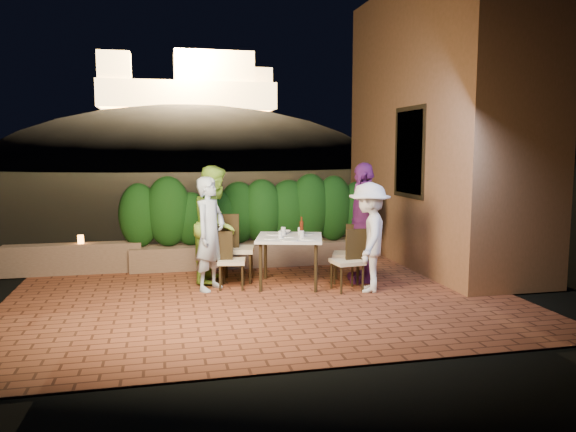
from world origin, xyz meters
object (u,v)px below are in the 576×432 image
object	(u,v)px
bowl	(285,232)
chair_left_back	(238,248)
chair_left_front	(232,260)
chair_right_front	(347,260)
chair_right_back	(347,253)
beer_bottle	(302,227)
dining_table	(289,261)
diner_green	(215,224)
diner_purple	(363,222)
diner_white	(369,237)
diner_blue	(210,234)
parapet_lamp	(81,239)

from	to	relation	value
bowl	chair_left_back	bearing A→B (deg)	171.38
bowl	chair_left_front	distance (m)	1.00
chair_right_front	chair_right_back	bearing A→B (deg)	-115.27
chair_left_back	chair_right_back	distance (m)	1.70
beer_bottle	bowl	size ratio (longest dim) A/B	1.70
dining_table	beer_bottle	distance (m)	0.55
chair_left_back	chair_right_back	bearing A→B (deg)	-3.69
beer_bottle	diner_green	xyz separation A→B (m)	(-1.24, 0.58, 0.00)
chair_left_front	chair_right_front	xyz separation A→B (m)	(1.63, -0.51, 0.02)
diner_purple	diner_white	bearing A→B (deg)	-0.91
chair_right_front	diner_blue	world-z (taller)	diner_blue
chair_left_back	chair_right_back	xyz separation A→B (m)	(1.63, -0.46, -0.07)
diner_blue	diner_purple	distance (m)	2.37
chair_right_back	diner_white	distance (m)	0.67
chair_left_back	chair_right_front	distance (m)	1.75
diner_purple	beer_bottle	bearing A→B (deg)	-77.05
bowl	chair_left_back	xyz separation A→B (m)	(-0.73, 0.11, -0.24)
chair_right_back	parapet_lamp	size ratio (longest dim) A/B	6.53
chair_right_back	diner_white	xyz separation A→B (m)	(0.14, -0.56, 0.34)
diner_green	diner_white	xyz separation A→B (m)	(2.11, -1.13, -0.11)
chair_right_back	diner_blue	world-z (taller)	diner_blue
bowl	chair_right_back	size ratio (longest dim) A/B	0.19
chair_right_front	diner_green	world-z (taller)	diner_green
chair_right_front	diner_white	xyz separation A→B (m)	(0.30, -0.09, 0.34)
beer_bottle	chair_right_front	distance (m)	0.86
chair_left_front	diner_green	size ratio (longest dim) A/B	0.47
diner_blue	diner_white	size ratio (longest dim) A/B	1.05
diner_green	chair_right_back	bearing A→B (deg)	-85.37
chair_right_front	diner_purple	bearing A→B (deg)	-137.70
dining_table	chair_right_front	world-z (taller)	chair_right_front
beer_bottle	parapet_lamp	bearing A→B (deg)	154.65
bowl	chair_right_back	bearing A→B (deg)	-21.33
chair_right_back	chair_left_front	bearing A→B (deg)	20.94
chair_left_front	parapet_lamp	bearing A→B (deg)	156.56
chair_left_front	chair_left_back	bearing A→B (deg)	81.05
beer_bottle	diner_green	distance (m)	1.37
diner_green	chair_left_back	bearing A→B (deg)	-86.79
parapet_lamp	bowl	bearing A→B (deg)	-21.17
chair_left_front	bowl	bearing A→B (deg)	30.23
chair_right_back	parapet_lamp	distance (m)	4.40
chair_left_front	diner_blue	distance (m)	0.51
bowl	diner_blue	size ratio (longest dim) A/B	0.11
chair_right_front	parapet_lamp	bearing A→B (deg)	-34.54
diner_blue	diner_purple	xyz separation A→B (m)	(2.36, -0.00, 0.10)
bowl	chair_right_front	xyz separation A→B (m)	(0.75, -0.82, -0.32)
chair_right_back	diner_white	world-z (taller)	diner_white
chair_left_front	chair_right_back	distance (m)	1.78
chair_right_front	bowl	bearing A→B (deg)	-54.69
diner_blue	chair_left_back	bearing A→B (deg)	-9.37
diner_green	chair_left_front	bearing A→B (deg)	-140.15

